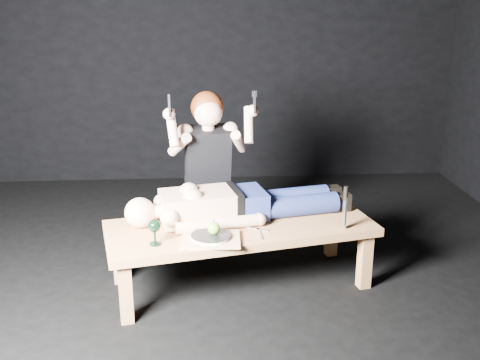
# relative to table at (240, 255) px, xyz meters

# --- Properties ---
(ground) EXTENTS (5.00, 5.00, 0.00)m
(ground) POSITION_rel_table_xyz_m (-0.06, -0.02, -0.23)
(ground) COLOR black
(ground) RESTS_ON ground
(back_wall) EXTENTS (5.00, 0.00, 5.00)m
(back_wall) POSITION_rel_table_xyz_m (-0.06, 2.48, 1.27)
(back_wall) COLOR black
(back_wall) RESTS_ON ground
(table) EXTENTS (1.89, 1.03, 0.45)m
(table) POSITION_rel_table_xyz_m (0.00, 0.00, 0.00)
(table) COLOR #B27744
(table) RESTS_ON ground
(lying_man) EXTENTS (1.84, 0.90, 0.26)m
(lying_man) POSITION_rel_table_xyz_m (0.02, 0.14, 0.35)
(lying_man) COLOR beige
(lying_man) RESTS_ON table
(kneeling_woman) EXTENTS (0.80, 0.87, 1.32)m
(kneeling_woman) POSITION_rel_table_xyz_m (-0.22, 0.55, 0.43)
(kneeling_woman) COLOR black
(kneeling_woman) RESTS_ON ground
(serving_tray) EXTENTS (0.38, 0.28, 0.02)m
(serving_tray) POSITION_rel_table_xyz_m (-0.21, -0.26, 0.24)
(serving_tray) COLOR tan
(serving_tray) RESTS_ON table
(plate) EXTENTS (0.25, 0.25, 0.02)m
(plate) POSITION_rel_table_xyz_m (-0.21, -0.26, 0.26)
(plate) COLOR white
(plate) RESTS_ON serving_tray
(apple) EXTENTS (0.08, 0.08, 0.08)m
(apple) POSITION_rel_table_xyz_m (-0.18, -0.25, 0.31)
(apple) COLOR #54951A
(apple) RESTS_ON plate
(goblet) EXTENTS (0.10, 0.10, 0.17)m
(goblet) POSITION_rel_table_xyz_m (-0.55, -0.29, 0.31)
(goblet) COLOR black
(goblet) RESTS_ON table
(fork_flat) EXTENTS (0.04, 0.19, 0.01)m
(fork_flat) POSITION_rel_table_xyz_m (-0.38, -0.29, 0.23)
(fork_flat) COLOR #B2B2B7
(fork_flat) RESTS_ON table
(knife_flat) EXTENTS (0.02, 0.19, 0.01)m
(knife_flat) POSITION_rel_table_xyz_m (0.11, -0.17, 0.23)
(knife_flat) COLOR #B2B2B7
(knife_flat) RESTS_ON table
(spoon_flat) EXTENTS (0.17, 0.11, 0.01)m
(spoon_flat) POSITION_rel_table_xyz_m (0.09, -0.09, 0.23)
(spoon_flat) COLOR #B2B2B7
(spoon_flat) RESTS_ON table
(carving_knife) EXTENTS (0.05, 0.05, 0.29)m
(carving_knife) POSITION_rel_table_xyz_m (0.68, -0.12, 0.37)
(carving_knife) COLOR #B2B2B7
(carving_knife) RESTS_ON table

